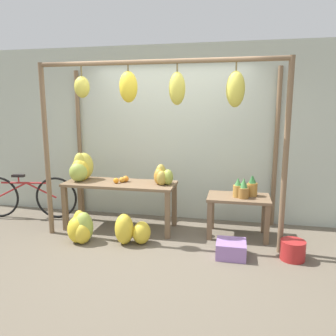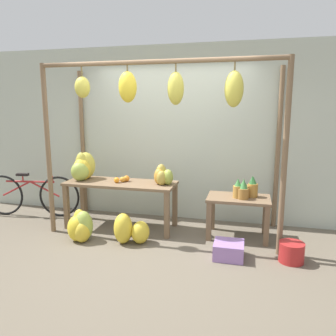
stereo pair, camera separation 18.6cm
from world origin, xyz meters
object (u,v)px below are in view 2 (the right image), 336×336
orange_pile (123,179)px  pineapple_cluster (246,189)px  fruit_crate_white (229,250)px  banana_pile_on_table (83,168)px  blue_bucket (291,252)px  banana_pile_ground_left (81,228)px  parked_bicycle (31,195)px  papaya_pile (162,176)px  banana_pile_ground_right (130,230)px

orange_pile → pineapple_cluster: size_ratio=0.62×
fruit_crate_white → banana_pile_on_table: bearing=163.3°
banana_pile_on_table → blue_bucket: banana_pile_on_table is taller
banana_pile_ground_left → parked_bicycle: (-1.35, 0.77, 0.18)m
banana_pile_ground_left → parked_bicycle: 1.56m
banana_pile_ground_left → papaya_pile: papaya_pile is taller
pineapple_cluster → papaya_pile: size_ratio=0.94×
orange_pile → papaya_pile: papaya_pile is taller
banana_pile_ground_right → papaya_pile: size_ratio=1.50×
orange_pile → pineapple_cluster: (1.82, 0.03, -0.05)m
banana_pile_on_table → fruit_crate_white: 2.55m
papaya_pile → parked_bicycle: bearing=177.2°
parked_bicycle → orange_pile: bearing=-4.3°
banana_pile_ground_left → parked_bicycle: parked_bicycle is taller
banana_pile_on_table → parked_bicycle: 1.19m
banana_pile_on_table → fruit_crate_white: banana_pile_on_table is taller
banana_pile_ground_right → parked_bicycle: size_ratio=0.32×
banana_pile_ground_left → papaya_pile: bearing=33.1°
pineapple_cluster → fruit_crate_white: bearing=-103.8°
banana_pile_on_table → blue_bucket: bearing=-11.5°
orange_pile → banana_pile_ground_left: bearing=-120.8°
fruit_crate_white → papaya_pile: 1.44m
blue_bucket → papaya_pile: (-1.77, 0.62, 0.72)m
pineapple_cluster → banana_pile_ground_right: size_ratio=0.63×
banana_pile_ground_right → banana_pile_on_table: bearing=149.7°
fruit_crate_white → blue_bucket: size_ratio=1.23×
papaya_pile → pineapple_cluster: bearing=1.0°
banana_pile_on_table → banana_pile_ground_left: bearing=-66.4°
pineapple_cluster → blue_bucket: pineapple_cluster is taller
banana_pile_ground_right → orange_pile: bearing=119.3°
banana_pile_ground_right → parked_bicycle: (-2.04, 0.68, 0.18)m
banana_pile_on_table → pineapple_cluster: (2.49, 0.02, -0.19)m
banana_pile_on_table → papaya_pile: banana_pile_on_table is taller
banana_pile_on_table → parked_bicycle: banana_pile_on_table is taller
banana_pile_ground_right → fruit_crate_white: bearing=-5.2°
pineapple_cluster → papaya_pile: 1.21m
orange_pile → fruit_crate_white: bearing=-22.3°
pineapple_cluster → banana_pile_ground_right: bearing=-158.7°
banana_pile_ground_left → papaya_pile: size_ratio=1.20×
orange_pile → banana_pile_ground_right: bearing=-60.7°
orange_pile → pineapple_cluster: 1.83m
orange_pile → banana_pile_ground_left: (-0.38, -0.64, -0.57)m
banana_pile_on_table → banana_pile_ground_right: (0.98, -0.57, -0.71)m
blue_bucket → papaya_pile: 2.00m
pineapple_cluster → banana_pile_ground_left: size_ratio=0.78×
banana_pile_on_table → blue_bucket: 3.21m
banana_pile_ground_left → orange_pile: bearing=59.2°
banana_pile_on_table → papaya_pile: (1.29, -0.00, -0.06)m
blue_bucket → parked_bicycle: size_ratio=0.18×
orange_pile → banana_pile_ground_left: orange_pile is taller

